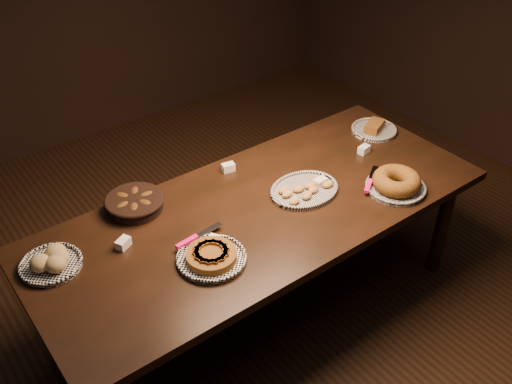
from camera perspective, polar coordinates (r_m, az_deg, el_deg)
ground at (r=3.42m, az=0.54°, el=-11.54°), size 5.00×5.00×0.00m
buffet_table at (r=2.96m, az=0.61°, el=-2.69°), size 2.40×1.00×0.75m
apple_tart_plate at (r=2.60m, az=-4.50°, el=-6.45°), size 0.33×0.35×0.06m
madeleine_platter at (r=3.02m, az=4.86°, el=0.22°), size 0.38×0.31×0.04m
bundt_cake_plate at (r=3.10m, az=13.83°, el=0.90°), size 0.34×0.36×0.10m
croissant_basket at (r=2.94m, az=-12.04°, el=-1.01°), size 0.35×0.35×0.08m
bread_roll_plate at (r=2.71m, az=-19.74°, el=-6.57°), size 0.28×0.28×0.09m
loaf_plate at (r=3.61m, az=11.72°, el=6.20°), size 0.28×0.28×0.06m
tent_cards at (r=2.97m, az=-0.01°, el=-0.14°), size 1.57×0.54×0.04m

